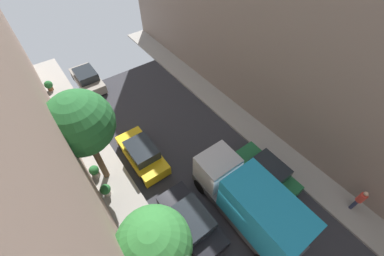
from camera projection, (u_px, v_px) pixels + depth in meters
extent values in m
plane|color=#2D2D33|center=(236.00, 208.00, 13.87)|extent=(32.00, 32.00, 0.00)
cube|color=gray|center=(292.00, 163.00, 15.79)|extent=(2.00, 44.00, 0.15)
cube|color=black|center=(191.00, 221.00, 12.81)|extent=(1.76, 4.20, 0.76)
cube|color=#1E2328|center=(193.00, 219.00, 12.20)|extent=(1.56, 2.10, 0.64)
cylinder|color=black|center=(163.00, 209.00, 13.49)|extent=(0.22, 0.64, 0.64)
cylinder|color=black|center=(186.00, 193.00, 14.11)|extent=(0.22, 0.64, 0.64)
cylinder|color=black|center=(221.00, 238.00, 12.46)|extent=(0.22, 0.64, 0.64)
cube|color=gold|center=(142.00, 155.00, 15.67)|extent=(1.76, 4.20, 0.76)
cube|color=#1E2328|center=(142.00, 150.00, 15.06)|extent=(1.56, 2.10, 0.64)
cylinder|color=black|center=(122.00, 147.00, 16.36)|extent=(0.22, 0.64, 0.64)
cylinder|color=black|center=(142.00, 137.00, 16.97)|extent=(0.22, 0.64, 0.64)
cylinder|color=black|center=(144.00, 180.00, 14.70)|extent=(0.22, 0.64, 0.64)
cylinder|color=black|center=(165.00, 167.00, 15.32)|extent=(0.22, 0.64, 0.64)
cube|color=gray|center=(88.00, 80.00, 20.90)|extent=(1.76, 4.20, 0.76)
cube|color=#1E2328|center=(86.00, 75.00, 20.29)|extent=(1.56, 2.10, 0.64)
cylinder|color=black|center=(74.00, 77.00, 21.59)|extent=(0.22, 0.64, 0.64)
cylinder|color=black|center=(91.00, 71.00, 22.20)|extent=(0.22, 0.64, 0.64)
cylinder|color=black|center=(86.00, 95.00, 19.93)|extent=(0.22, 0.64, 0.64)
cylinder|color=black|center=(104.00, 88.00, 20.55)|extent=(0.22, 0.64, 0.64)
cube|color=#1E6638|center=(265.00, 173.00, 14.76)|extent=(1.76, 4.20, 0.76)
cube|color=#1E2328|center=(269.00, 169.00, 14.15)|extent=(1.56, 2.10, 0.64)
cylinder|color=black|center=(238.00, 164.00, 15.45)|extent=(0.22, 0.64, 0.64)
cylinder|color=black|center=(255.00, 153.00, 16.06)|extent=(0.22, 0.64, 0.64)
cylinder|color=black|center=(275.00, 201.00, 13.79)|extent=(0.22, 0.64, 0.64)
cylinder|color=black|center=(292.00, 187.00, 14.41)|extent=(0.22, 0.64, 0.64)
cube|color=#4C4C51|center=(244.00, 209.00, 13.07)|extent=(2.20, 6.60, 0.50)
cube|color=#B7B7BC|center=(217.00, 168.00, 13.53)|extent=(2.10, 1.80, 1.70)
cube|color=#1E8CB7|center=(264.00, 213.00, 11.45)|extent=(2.24, 4.20, 2.40)
cylinder|color=black|center=(201.00, 186.00, 14.26)|extent=(0.30, 0.96, 0.96)
cylinder|color=black|center=(225.00, 169.00, 15.03)|extent=(0.30, 0.96, 0.96)
cylinder|color=black|center=(290.00, 236.00, 12.37)|extent=(0.30, 0.96, 0.96)
cylinder|color=#2D334C|center=(354.00, 205.00, 13.40)|extent=(0.18, 0.18, 0.82)
cylinder|color=#2D334C|center=(356.00, 202.00, 13.49)|extent=(0.18, 0.18, 0.82)
cylinder|color=#D83F33|center=(362.00, 198.00, 12.90)|extent=(0.36, 0.36, 0.64)
sphere|color=tan|center=(366.00, 194.00, 12.56)|extent=(0.24, 0.24, 0.24)
cylinder|color=brown|center=(99.00, 159.00, 13.78)|extent=(0.36, 0.36, 3.58)
sphere|color=#23602D|center=(80.00, 123.00, 11.51)|extent=(3.32, 3.32, 3.32)
sphere|color=#2D7233|center=(154.00, 245.00, 8.58)|extent=(2.82, 2.82, 2.82)
cylinder|color=brown|center=(51.00, 88.00, 20.55)|extent=(0.43, 0.43, 0.31)
sphere|color=#23602D|center=(48.00, 85.00, 20.24)|extent=(0.66, 0.66, 0.66)
cylinder|color=#B2A899|center=(107.00, 193.00, 14.13)|extent=(0.39, 0.39, 0.36)
sphere|color=#23602D|center=(105.00, 189.00, 13.81)|extent=(0.61, 0.61, 0.61)
cylinder|color=#B2A899|center=(96.00, 174.00, 15.00)|extent=(0.50, 0.50, 0.34)
sphere|color=#23602D|center=(94.00, 170.00, 14.69)|extent=(0.60, 0.60, 0.60)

